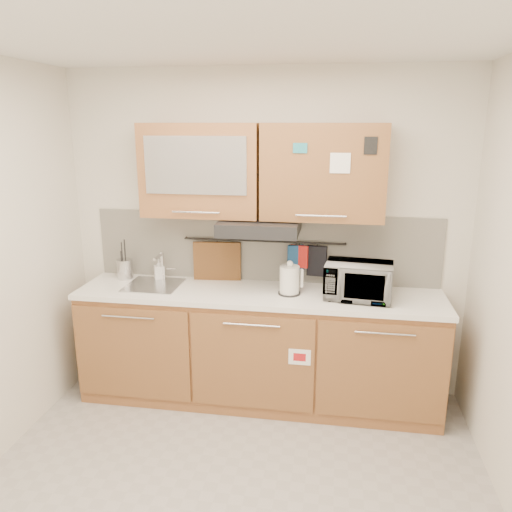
% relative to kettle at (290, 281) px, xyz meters
% --- Properties ---
extents(floor, '(3.20, 3.20, 0.00)m').
position_rel_kettle_xyz_m(floor, '(-0.24, -1.18, -1.02)').
color(floor, '#9E9993').
rests_on(floor, ground).
extents(ceiling, '(3.20, 3.20, 0.00)m').
position_rel_kettle_xyz_m(ceiling, '(-0.24, -1.18, 1.58)').
color(ceiling, white).
rests_on(ceiling, wall_back).
extents(wall_back, '(3.20, 0.00, 3.20)m').
position_rel_kettle_xyz_m(wall_back, '(-0.24, 0.32, 0.28)').
color(wall_back, silver).
rests_on(wall_back, ground).
extents(base_cabinet, '(2.80, 0.64, 0.88)m').
position_rel_kettle_xyz_m(base_cabinet, '(-0.24, 0.01, -0.62)').
color(base_cabinet, '#9D5F38').
rests_on(base_cabinet, floor).
extents(countertop, '(2.82, 0.62, 0.04)m').
position_rel_kettle_xyz_m(countertop, '(-0.24, 0.01, -0.12)').
color(countertop, white).
rests_on(countertop, base_cabinet).
extents(backsplash, '(2.80, 0.02, 0.56)m').
position_rel_kettle_xyz_m(backsplash, '(-0.24, 0.31, 0.18)').
color(backsplash, silver).
rests_on(backsplash, countertop).
extents(upper_cabinets, '(1.82, 0.37, 0.70)m').
position_rel_kettle_xyz_m(upper_cabinets, '(-0.25, 0.14, 0.81)').
color(upper_cabinets, '#9D5F38').
rests_on(upper_cabinets, wall_back).
extents(range_hood, '(0.60, 0.46, 0.10)m').
position_rel_kettle_xyz_m(range_hood, '(-0.24, 0.07, 0.40)').
color(range_hood, black).
rests_on(range_hood, upper_cabinets).
extents(sink, '(0.42, 0.40, 0.26)m').
position_rel_kettle_xyz_m(sink, '(-1.09, 0.03, -0.10)').
color(sink, silver).
rests_on(sink, countertop).
extents(utensil_rail, '(1.30, 0.02, 0.02)m').
position_rel_kettle_xyz_m(utensil_rail, '(-0.24, 0.27, 0.24)').
color(utensil_rail, black).
rests_on(utensil_rail, backsplash).
extents(utensil_crock, '(0.16, 0.16, 0.33)m').
position_rel_kettle_xyz_m(utensil_crock, '(-1.39, 0.17, -0.02)').
color(utensil_crock, '#B8B8BD').
rests_on(utensil_crock, countertop).
extents(kettle, '(0.20, 0.19, 0.26)m').
position_rel_kettle_xyz_m(kettle, '(0.00, 0.00, 0.00)').
color(kettle, silver).
rests_on(kettle, countertop).
extents(toaster, '(0.25, 0.17, 0.18)m').
position_rel_kettle_xyz_m(toaster, '(0.51, -0.06, -0.01)').
color(toaster, black).
rests_on(toaster, countertop).
extents(microwave, '(0.52, 0.38, 0.27)m').
position_rel_kettle_xyz_m(microwave, '(0.51, -0.01, 0.03)').
color(microwave, '#999999').
rests_on(microwave, countertop).
extents(soap_bottle, '(0.11, 0.11, 0.17)m').
position_rel_kettle_xyz_m(soap_bottle, '(-1.10, 0.19, -0.02)').
color(soap_bottle, '#999999').
rests_on(soap_bottle, countertop).
extents(cutting_board, '(0.39, 0.06, 0.48)m').
position_rel_kettle_xyz_m(cutting_board, '(-0.62, 0.26, -0.02)').
color(cutting_board, brown).
rests_on(cutting_board, utensil_rail).
extents(oven_mitt, '(0.13, 0.07, 0.21)m').
position_rel_kettle_xyz_m(oven_mitt, '(0.02, 0.26, 0.11)').
color(oven_mitt, '#1E4F8A').
rests_on(oven_mitt, utensil_rail).
extents(dark_pouch, '(0.16, 0.07, 0.24)m').
position_rel_kettle_xyz_m(dark_pouch, '(0.19, 0.26, 0.09)').
color(dark_pouch, black).
rests_on(dark_pouch, utensil_rail).
extents(pot_holder, '(0.15, 0.06, 0.18)m').
position_rel_kettle_xyz_m(pot_holder, '(0.05, 0.26, 0.13)').
color(pot_holder, red).
rests_on(pot_holder, utensil_rail).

